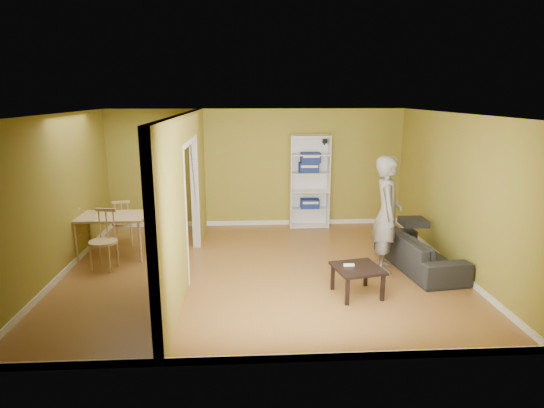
{
  "coord_description": "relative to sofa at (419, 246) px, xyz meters",
  "views": [
    {
      "loc": [
        -0.22,
        -7.21,
        2.89
      ],
      "look_at": [
        0.2,
        0.2,
        1.1
      ],
      "focal_mm": 30.0,
      "sensor_mm": 36.0,
      "label": 1
    }
  ],
  "objects": [
    {
      "name": "room_shell",
      "position": [
        -2.7,
        0.02,
        0.92
      ],
      "size": [
        6.5,
        6.5,
        6.5
      ],
      "color": "#985532",
      "rests_on": "ground"
    },
    {
      "name": "partition",
      "position": [
        -3.9,
        0.02,
        0.92
      ],
      "size": [
        0.22,
        5.5,
        2.6
      ],
      "primitive_type": null,
      "color": "olive",
      "rests_on": "ground"
    },
    {
      "name": "wall_speaker",
      "position": [
        -1.2,
        2.71,
        1.52
      ],
      "size": [
        0.1,
        0.1,
        0.1
      ],
      "primitive_type": "cube",
      "color": "black",
      "rests_on": "room_shell"
    },
    {
      "name": "sofa",
      "position": [
        0.0,
        0.0,
        0.0
      ],
      "size": [
        2.09,
        1.11,
        0.76
      ],
      "primitive_type": "imported",
      "rotation": [
        0.0,
        0.0,
        1.7
      ],
      "color": "black",
      "rests_on": "ground"
    },
    {
      "name": "person",
      "position": [
        -0.61,
        -0.07,
        0.76
      ],
      "size": [
        0.96,
        0.82,
        2.28
      ],
      "primitive_type": "imported",
      "rotation": [
        0.0,
        0.0,
        1.33
      ],
      "color": "slate",
      "rests_on": "ground"
    },
    {
      "name": "bookshelf",
      "position": [
        -1.54,
        2.63,
        0.64
      ],
      "size": [
        0.86,
        0.38,
        2.05
      ],
      "color": "white",
      "rests_on": "ground"
    },
    {
      "name": "paper_box_navy_a",
      "position": [
        -1.52,
        2.58,
        0.15
      ],
      "size": [
        0.4,
        0.26,
        0.21
      ],
      "primitive_type": "cube",
      "color": "navy",
      "rests_on": "bookshelf"
    },
    {
      "name": "paper_box_navy_b",
      "position": [
        -1.56,
        2.58,
        0.96
      ],
      "size": [
        0.43,
        0.28,
        0.22
      ],
      "primitive_type": "cube",
      "color": "navy",
      "rests_on": "bookshelf"
    },
    {
      "name": "paper_box_navy_c",
      "position": [
        -1.53,
        2.58,
        1.18
      ],
      "size": [
        0.42,
        0.27,
        0.22
      ],
      "primitive_type": "cube",
      "color": "navy",
      "rests_on": "bookshelf"
    },
    {
      "name": "coffee_table",
      "position": [
        -1.31,
        -1.04,
        -0.01
      ],
      "size": [
        0.66,
        0.66,
        0.44
      ],
      "rotation": [
        0.0,
        0.0,
        0.2
      ],
      "color": "black",
      "rests_on": "ground"
    },
    {
      "name": "game_controller",
      "position": [
        -1.43,
        -0.99,
        0.07
      ],
      "size": [
        0.16,
        0.04,
        0.03
      ],
      "primitive_type": "cube",
      "color": "white",
      "rests_on": "coffee_table"
    },
    {
      "name": "dining_table",
      "position": [
        -5.36,
        0.9,
        0.31
      ],
      "size": [
        1.22,
        0.82,
        0.76
      ],
      "rotation": [
        0.0,
        0.0,
        -0.03
      ],
      "color": "tan",
      "rests_on": "ground"
    },
    {
      "name": "chair_left",
      "position": [
        -6.14,
        0.83,
        0.08
      ],
      "size": [
        0.5,
        0.5,
        0.92
      ],
      "primitive_type": null,
      "rotation": [
        0.0,
        0.0,
        -1.78
      ],
      "color": "tan",
      "rests_on": "ground"
    },
    {
      "name": "chair_near",
      "position": [
        -5.35,
        0.23,
        0.13
      ],
      "size": [
        0.54,
        0.54,
        1.02
      ],
      "primitive_type": null,
      "rotation": [
        0.0,
        0.0,
        -0.16
      ],
      "color": "tan",
      "rests_on": "ground"
    },
    {
      "name": "chair_far",
      "position": [
        -5.36,
        1.54,
        0.08
      ],
      "size": [
        0.51,
        0.51,
        0.92
      ],
      "primitive_type": null,
      "rotation": [
        0.0,
        0.0,
        3.38
      ],
      "color": "#D1B47D",
      "rests_on": "ground"
    }
  ]
}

